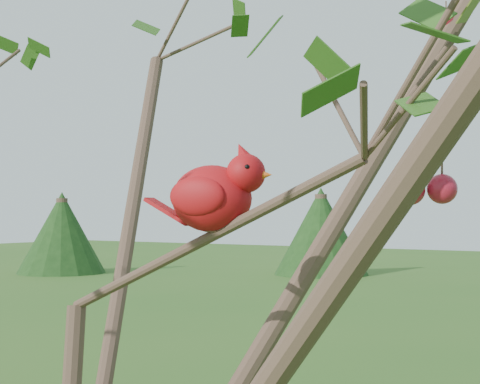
{
  "coord_description": "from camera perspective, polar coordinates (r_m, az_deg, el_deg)",
  "views": [
    {
      "loc": [
        0.95,
        -0.89,
        2.12
      ],
      "look_at": [
        0.33,
        0.08,
        2.16
      ],
      "focal_mm": 55.0,
      "sensor_mm": 36.0,
      "label": 1
    }
  ],
  "objects": [
    {
      "name": "crabapple_tree",
      "position": [
        1.27,
        -14.12,
        -1.69
      ],
      "size": [
        2.35,
        2.05,
        2.95
      ],
      "color": "#473126",
      "rests_on": "ground"
    },
    {
      "name": "cardinal",
      "position": [
        1.18,
        -1.9,
        -0.23
      ],
      "size": [
        0.22,
        0.13,
        0.16
      ],
      "rotation": [
        0.0,
        0.0,
        0.16
      ],
      "color": "#B70F13",
      "rests_on": "ground"
    }
  ]
}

